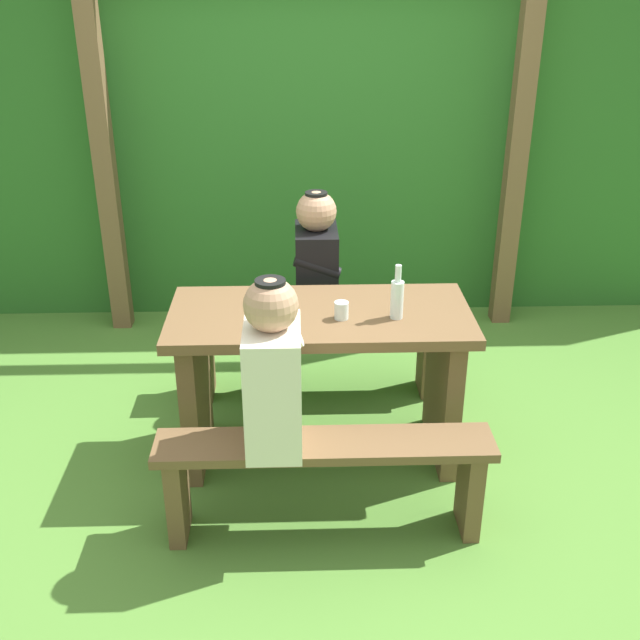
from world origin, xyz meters
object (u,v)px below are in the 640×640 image
Objects in this scene: bench_far at (317,341)px; person_white_shirt at (273,371)px; person_black_coat at (317,263)px; bottle_left at (397,297)px; drinking_glass at (341,310)px; cell_phone at (267,315)px; picnic_table at (320,360)px; bench_near at (325,468)px.

bench_far is 1.95× the size of person_white_shirt.
person_white_shirt is 1.00× the size of person_black_coat.
person_black_coat is (0.20, 1.16, 0.00)m from person_white_shirt.
bottle_left is (0.34, -0.65, 0.08)m from person_black_coat.
drinking_glass is 0.57× the size of cell_phone.
person_black_coat is (0.00, 0.58, 0.27)m from picnic_table.
cell_phone reaches higher than bench_far.
bench_near is 0.71m from drinking_glass.
cell_phone is (-0.24, -0.62, 0.45)m from bench_far.
cell_phone is (-0.24, -0.62, -0.01)m from person_black_coat.
picnic_table is at bearing 27.23° from cell_phone.
person_white_shirt is at bearing -99.89° from bench_far.
picnic_table is at bearing -90.06° from person_black_coat.
person_white_shirt is 5.14× the size of cell_phone.
bench_near is 10.00× the size of cell_phone.
person_white_shirt is at bearing -120.40° from drinking_glass.
bench_near is 1.95× the size of person_black_coat.
cell_phone is at bearing 113.77° from bench_near.
cell_phone reaches higher than bench_near.
person_black_coat is 8.96× the size of drinking_glass.
bench_far is (0.00, 1.17, 0.00)m from bench_near.
bottle_left is (0.34, -0.07, 0.35)m from picnic_table.
bench_near is 0.51m from person_white_shirt.
person_black_coat is 0.66m from drinking_glass.
bench_far is at bearing 98.15° from drinking_glass.
picnic_table is 17.44× the size of drinking_glass.
bench_far is at bearing 90.00° from bench_near.
person_black_coat is at bearing 87.49° from cell_phone.
bottle_left reaches higher than cell_phone.
person_black_coat is at bearing 117.67° from bottle_left.
bench_near is at bearing -90.00° from bench_far.
person_black_coat is 0.74m from bottle_left.
picnic_table is 1.95× the size of person_white_shirt.
cell_phone is at bearing 94.06° from person_white_shirt.
bench_far is (0.00, 0.58, -0.20)m from picnic_table.
bench_near is at bearing -123.89° from bottle_left.
bench_far is 5.51× the size of bottle_left.
person_black_coat reaches higher than bottle_left.
drinking_glass is at bearing -38.18° from picnic_table.
picnic_table is 1.00× the size of bench_near.
person_white_shirt reaches higher than picnic_table.
person_white_shirt is at bearing 179.07° from bench_near.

